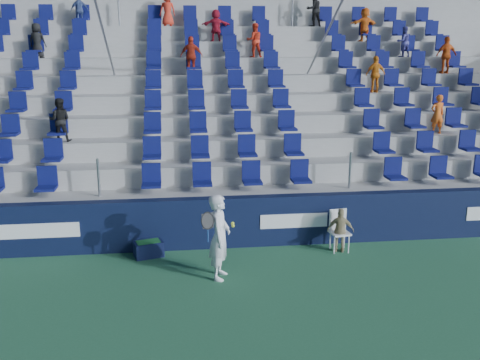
{
  "coord_description": "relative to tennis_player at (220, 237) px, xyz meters",
  "views": [
    {
      "loc": [
        -1.17,
        -8.66,
        4.7
      ],
      "look_at": [
        0.2,
        2.8,
        1.7
      ],
      "focal_mm": 40.0,
      "sensor_mm": 36.0,
      "label": 1
    }
  ],
  "objects": [
    {
      "name": "ground",
      "position": [
        0.38,
        -1.44,
        -0.89
      ],
      "size": [
        70.0,
        70.0,
        0.0
      ],
      "primitive_type": "plane",
      "color": "#2B6642",
      "rests_on": "ground"
    },
    {
      "name": "sponsor_wall",
      "position": [
        0.38,
        1.71,
        -0.29
      ],
      "size": [
        24.0,
        0.32,
        1.2
      ],
      "color": "black",
      "rests_on": "ground"
    },
    {
      "name": "grandstand",
      "position": [
        0.38,
        6.8,
        1.25
      ],
      "size": [
        24.0,
        8.17,
        6.63
      ],
      "color": "#A5A5A0",
      "rests_on": "ground"
    },
    {
      "name": "tennis_player",
      "position": [
        0.0,
        0.0,
        0.0
      ],
      "size": [
        0.69,
        0.73,
        1.77
      ],
      "color": "silver",
      "rests_on": "ground"
    },
    {
      "name": "line_judge_chair",
      "position": [
        2.86,
        1.21,
        -0.34
      ],
      "size": [
        0.47,
        0.48,
        0.95
      ],
      "color": "white",
      "rests_on": "ground"
    },
    {
      "name": "line_judge",
      "position": [
        2.86,
        1.06,
        -0.37
      ],
      "size": [
        0.65,
        0.42,
        1.03
      ],
      "primitive_type": "imported",
      "rotation": [
        0.0,
        0.0,
        2.85
      ],
      "color": "tan",
      "rests_on": "ground"
    },
    {
      "name": "ball_bin",
      "position": [
        -1.51,
        1.31,
        -0.69
      ],
      "size": [
        0.72,
        0.57,
        0.35
      ],
      "color": "#0F1537",
      "rests_on": "ground"
    }
  ]
}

